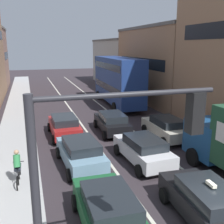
% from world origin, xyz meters
% --- Properties ---
extents(sidewalk_left, '(2.60, 64.00, 0.14)m').
position_xyz_m(sidewalk_left, '(-6.70, 20.00, 0.07)').
color(sidewalk_left, '#B3B3B3').
rests_on(sidewalk_left, ground).
extents(lane_stripe_left, '(0.16, 60.00, 0.01)m').
position_xyz_m(lane_stripe_left, '(-1.70, 20.00, 0.01)').
color(lane_stripe_left, silver).
rests_on(lane_stripe_left, ground).
extents(lane_stripe_right, '(0.16, 60.00, 0.01)m').
position_xyz_m(lane_stripe_right, '(1.70, 20.00, 0.01)').
color(lane_stripe_right, silver).
rests_on(lane_stripe_right, ground).
extents(building_row_right, '(7.20, 43.90, 13.46)m').
position_xyz_m(building_row_right, '(9.90, 18.90, 5.23)').
color(building_row_right, '#B2ADA3').
rests_on(building_row_right, ground).
extents(traffic_light_pole, '(3.58, 0.38, 5.50)m').
position_xyz_m(traffic_light_pole, '(-4.45, -1.50, 3.82)').
color(traffic_light_pole, '#2D2D33').
rests_on(traffic_light_pole, ground).
extents(taxi_centre_lane_front, '(2.28, 4.40, 1.66)m').
position_xyz_m(taxi_centre_lane_front, '(0.13, 1.17, 0.80)').
color(taxi_centre_lane_front, black).
rests_on(taxi_centre_lane_front, ground).
extents(sedan_left_lane_front, '(2.13, 4.33, 1.49)m').
position_xyz_m(sedan_left_lane_front, '(-3.37, 1.78, 0.80)').
color(sedan_left_lane_front, '#19592D').
rests_on(sedan_left_lane_front, ground).
extents(sedan_centre_lane_second, '(2.24, 4.39, 1.49)m').
position_xyz_m(sedan_centre_lane_second, '(0.05, 6.56, 0.80)').
color(sedan_centre_lane_second, silver).
rests_on(sedan_centre_lane_second, ground).
extents(wagon_left_lane_second, '(2.27, 4.40, 1.49)m').
position_xyz_m(wagon_left_lane_second, '(-3.27, 7.16, 0.80)').
color(wagon_left_lane_second, '#759EB7').
rests_on(wagon_left_lane_second, ground).
extents(hatchback_centre_lane_third, '(2.20, 4.37, 1.49)m').
position_xyz_m(hatchback_centre_lane_third, '(0.05, 12.13, 0.80)').
color(hatchback_centre_lane_third, black).
rests_on(hatchback_centre_lane_third, ground).
extents(sedan_left_lane_third, '(2.10, 4.32, 1.49)m').
position_xyz_m(sedan_left_lane_third, '(-3.42, 12.33, 0.80)').
color(sedan_left_lane_third, '#A51E1E').
rests_on(sedan_left_lane_third, ground).
extents(sedan_right_lane_behind_truck, '(2.06, 4.30, 1.49)m').
position_xyz_m(sedan_right_lane_behind_truck, '(3.21, 9.77, 0.80)').
color(sedan_right_lane_behind_truck, beige).
rests_on(sedan_right_lane_behind_truck, ground).
extents(bus_mid_queue_primary, '(3.05, 10.57, 5.06)m').
position_xyz_m(bus_mid_queue_primary, '(3.49, 21.03, 2.83)').
color(bus_mid_queue_primary, navy).
rests_on(bus_mid_queue_primary, ground).
extents(cyclist_on_sidewalk, '(0.50, 1.73, 1.72)m').
position_xyz_m(cyclist_on_sidewalk, '(-6.39, 6.02, 0.85)').
color(cyclist_on_sidewalk, black).
rests_on(cyclist_on_sidewalk, ground).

